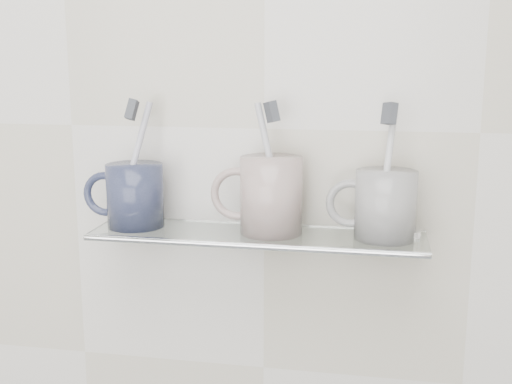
% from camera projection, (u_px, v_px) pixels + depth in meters
% --- Properties ---
extents(wall_back, '(2.50, 0.00, 2.50)m').
position_uv_depth(wall_back, '(264.00, 129.00, 0.99)').
color(wall_back, beige).
rests_on(wall_back, ground).
extents(shelf_glass, '(0.50, 0.12, 0.01)m').
position_uv_depth(shelf_glass, '(257.00, 235.00, 0.96)').
color(shelf_glass, silver).
rests_on(shelf_glass, wall_back).
extents(shelf_rail, '(0.50, 0.01, 0.01)m').
position_uv_depth(shelf_rail, '(250.00, 246.00, 0.91)').
color(shelf_rail, silver).
rests_on(shelf_rail, shelf_glass).
extents(bracket_left, '(0.02, 0.03, 0.02)m').
position_uv_depth(bracket_left, '(136.00, 228.00, 1.05)').
color(bracket_left, silver).
rests_on(bracket_left, wall_back).
extents(bracket_right, '(0.02, 0.03, 0.02)m').
position_uv_depth(bracket_right, '(398.00, 241.00, 0.97)').
color(bracket_right, silver).
rests_on(bracket_right, wall_back).
extents(mug_left, '(0.11, 0.11, 0.10)m').
position_uv_depth(mug_left, '(135.00, 195.00, 0.99)').
color(mug_left, '#191F30').
rests_on(mug_left, shelf_glass).
extents(mug_left_handle, '(0.07, 0.01, 0.07)m').
position_uv_depth(mug_left_handle, '(105.00, 194.00, 1.00)').
color(mug_left_handle, '#191F30').
rests_on(mug_left_handle, mug_left).
extents(toothbrush_left, '(0.05, 0.06, 0.18)m').
position_uv_depth(toothbrush_left, '(134.00, 162.00, 0.98)').
color(toothbrush_left, '#A7A3BB').
rests_on(toothbrush_left, mug_left).
extents(bristles_left, '(0.02, 0.03, 0.04)m').
position_uv_depth(bristles_left, '(132.00, 110.00, 0.96)').
color(bristles_left, '#393D44').
rests_on(bristles_left, toothbrush_left).
extents(mug_center, '(0.11, 0.11, 0.11)m').
position_uv_depth(mug_center, '(271.00, 195.00, 0.95)').
color(mug_center, silver).
rests_on(mug_center, shelf_glass).
extents(mug_center_handle, '(0.08, 0.01, 0.08)m').
position_uv_depth(mug_center_handle, '(237.00, 194.00, 0.96)').
color(mug_center_handle, silver).
rests_on(mug_center_handle, mug_center).
extents(toothbrush_center, '(0.06, 0.02, 0.19)m').
position_uv_depth(toothbrush_center, '(271.00, 166.00, 0.94)').
color(toothbrush_center, '#A9A8B2').
rests_on(toothbrush_center, mug_center).
extents(bristles_center, '(0.03, 0.03, 0.03)m').
position_uv_depth(bristles_center, '(272.00, 112.00, 0.93)').
color(bristles_center, '#393D44').
rests_on(bristles_center, toothbrush_center).
extents(mug_right, '(0.11, 0.11, 0.10)m').
position_uv_depth(mug_right, '(386.00, 205.00, 0.92)').
color(mug_right, silver).
rests_on(mug_right, shelf_glass).
extents(mug_right_handle, '(0.07, 0.01, 0.07)m').
position_uv_depth(mug_right_handle, '(350.00, 203.00, 0.93)').
color(mug_right_handle, silver).
rests_on(mug_right_handle, mug_right).
extents(toothbrush_right, '(0.03, 0.05, 0.19)m').
position_uv_depth(toothbrush_right, '(387.00, 170.00, 0.91)').
color(toothbrush_right, silver).
rests_on(toothbrush_right, mug_right).
extents(bristles_right, '(0.02, 0.03, 0.03)m').
position_uv_depth(bristles_right, '(389.00, 113.00, 0.90)').
color(bristles_right, '#393D44').
rests_on(bristles_right, toothbrush_right).
extents(chrome_cap, '(0.03, 0.03, 0.01)m').
position_uv_depth(chrome_cap, '(409.00, 235.00, 0.92)').
color(chrome_cap, silver).
rests_on(chrome_cap, shelf_glass).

